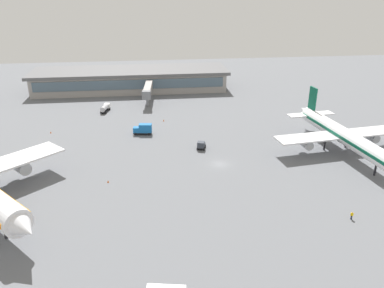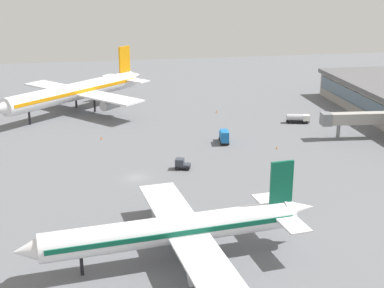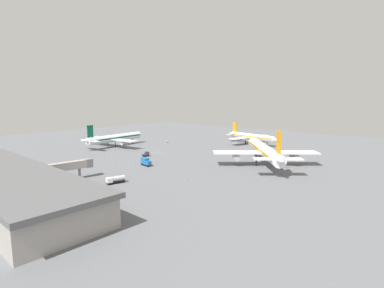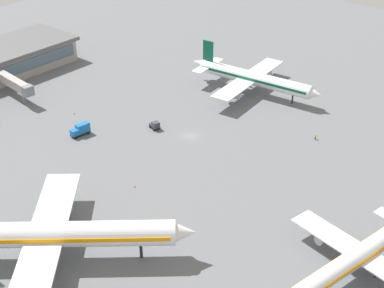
{
  "view_description": "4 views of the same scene",
  "coord_description": "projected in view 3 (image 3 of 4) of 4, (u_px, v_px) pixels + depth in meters",
  "views": [
    {
      "loc": [
        17.84,
        86.4,
        43.09
      ],
      "look_at": [
        6.07,
        -8.92,
        2.15
      ],
      "focal_mm": 35.6,
      "sensor_mm": 36.0,
      "label": 1
    },
    {
      "loc": [
        -106.87,
        7.48,
        42.74
      ],
      "look_at": [
        12.96,
        -14.14,
        2.3
      ],
      "focal_mm": 51.68,
      "sensor_mm": 36.0,
      "label": 2
    },
    {
      "loc": [
        118.89,
        -103.67,
        29.02
      ],
      "look_at": [
        20.55,
        4.86,
        6.28
      ],
      "focal_mm": 28.15,
      "sensor_mm": 36.0,
      "label": 3
    },
    {
      "loc": [
        107.04,
        92.84,
        80.04
      ],
      "look_at": [
        6.21,
        6.2,
        2.46
      ],
      "focal_mm": 54.68,
      "sensor_mm": 36.0,
      "label": 4
    }
  ],
  "objects": [
    {
      "name": "safety_cone_far_side",
      "position": [
        205.0,
        157.0,
        145.53
      ],
      "size": [
        0.44,
        0.44,
        0.6
      ],
      "primitive_type": "cone",
      "color": "#EA590C",
      "rests_on": "ground"
    },
    {
      "name": "jet_bridge",
      "position": [
        68.0,
        166.0,
        105.64
      ],
      "size": [
        4.41,
        18.4,
        6.74
      ],
      "rotation": [
        0.0,
        0.0,
        1.48
      ],
      "color": "#9E9993",
      "rests_on": "ground"
    },
    {
      "name": "catering_truck",
      "position": [
        146.0,
        162.0,
        129.06
      ],
      "size": [
        5.79,
        2.77,
        3.3
      ],
      "rotation": [
        0.0,
        0.0,
        6.16
      ],
      "color": "black",
      "rests_on": "ground"
    },
    {
      "name": "safety_cone_near_gate",
      "position": [
        187.0,
        179.0,
        107.1
      ],
      "size": [
        0.44,
        0.44,
        0.6
      ],
      "primitive_type": "cone",
      "color": "#EA590C",
      "rests_on": "ground"
    },
    {
      "name": "ground_crew_worker",
      "position": [
        168.0,
        142.0,
        193.28
      ],
      "size": [
        0.58,
        0.43,
        1.67
      ],
      "rotation": [
        0.0,
        0.0,
        1.43
      ],
      "color": "#1E2338",
      "rests_on": "ground"
    },
    {
      "name": "fuel_truck",
      "position": [
        116.0,
        179.0,
        102.4
      ],
      "size": [
        3.27,
        6.56,
        2.5
      ],
      "rotation": [
        0.0,
        0.0,
        4.49
      ],
      "color": "black",
      "rests_on": "ground"
    },
    {
      "name": "airplane_taxiing",
      "position": [
        265.0,
        150.0,
        130.55
      ],
      "size": [
        42.61,
        45.44,
        17.08
      ],
      "rotation": [
        0.0,
        0.0,
        2.31
      ],
      "color": "white",
      "rests_on": "ground"
    },
    {
      "name": "airplane_distant",
      "position": [
        252.0,
        137.0,
        189.54
      ],
      "size": [
        40.53,
        32.88,
        12.39
      ],
      "rotation": [
        0.0,
        0.0,
        6.1
      ],
      "color": "white",
      "rests_on": "ground"
    },
    {
      "name": "baggage_tug",
      "position": [
        146.0,
        154.0,
        149.45
      ],
      "size": [
        3.03,
        3.63,
        2.3
      ],
      "rotation": [
        0.0,
        0.0,
        1.26
      ],
      "color": "black",
      "rests_on": "ground"
    },
    {
      "name": "airplane_at_gate",
      "position": [
        115.0,
        138.0,
        178.88
      ],
      "size": [
        37.09,
        45.97,
        13.99
      ],
      "rotation": [
        0.0,
        0.0,
        1.69
      ],
      "color": "white",
      "rests_on": "ground"
    },
    {
      "name": "terminal_building",
      "position": [
        6.0,
        185.0,
        85.4
      ],
      "size": [
        83.03,
        22.69,
        8.64
      ],
      "color": "#9E9993",
      "rests_on": "ground"
    },
    {
      "name": "ground",
      "position": [
        157.0,
        153.0,
        159.25
      ],
      "size": [
        288.0,
        288.0,
        0.0
      ],
      "primitive_type": "plane",
      "color": "slate"
    },
    {
      "name": "safety_cone_mid_apron",
      "position": [
        114.0,
        167.0,
        125.5
      ],
      "size": [
        0.44,
        0.44,
        0.6
      ],
      "primitive_type": "cone",
      "color": "#EA590C",
      "rests_on": "ground"
    }
  ]
}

